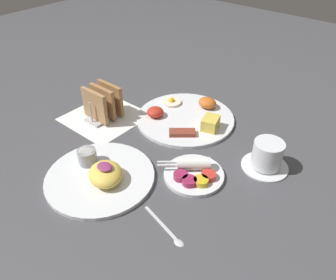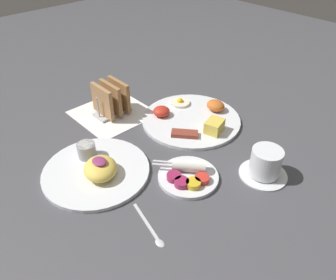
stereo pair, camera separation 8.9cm
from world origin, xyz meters
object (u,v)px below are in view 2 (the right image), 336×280
(toast_rack, at_px, (111,99))
(coffee_cup, at_px, (265,164))
(plate_breakfast, at_px, (192,118))
(plate_condiments, at_px, (188,175))
(plate_foreground, at_px, (96,168))

(toast_rack, relative_size, coffee_cup, 0.97)
(plate_breakfast, relative_size, plate_condiments, 1.87)
(plate_breakfast, xyz_separation_m, plate_foreground, (-0.00, -0.35, 0.00))
(plate_breakfast, relative_size, plate_foreground, 1.13)
(plate_breakfast, distance_m, toast_rack, 0.26)
(plate_foreground, bearing_deg, plate_condiments, 41.62)
(plate_foreground, height_order, toast_rack, toast_rack)
(plate_breakfast, xyz_separation_m, plate_condiments, (0.17, -0.20, 0.00))
(plate_condiments, xyz_separation_m, coffee_cup, (0.12, 0.15, 0.02))
(plate_condiments, bearing_deg, coffee_cup, 50.86)
(plate_condiments, bearing_deg, plate_foreground, -138.38)
(plate_foreground, relative_size, toast_rack, 2.33)
(plate_breakfast, height_order, plate_condiments, plate_breakfast)
(plate_condiments, height_order, plate_foreground, plate_foreground)
(toast_rack, bearing_deg, coffee_cup, 12.06)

